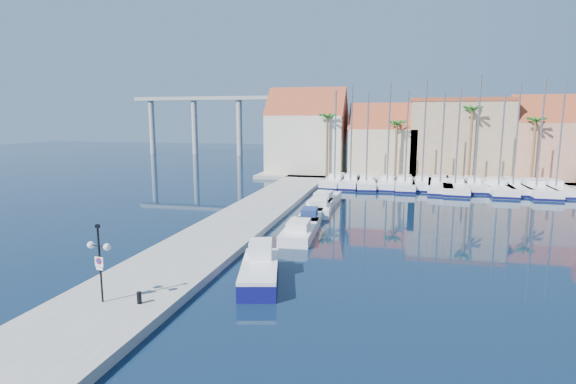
% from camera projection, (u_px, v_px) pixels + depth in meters
% --- Properties ---
extents(ground, '(260.00, 260.00, 0.00)m').
position_uv_depth(ground, '(320.00, 279.00, 25.89)').
color(ground, black).
rests_on(ground, ground).
extents(quay_west, '(6.00, 77.00, 0.50)m').
position_uv_depth(quay_west, '(247.00, 217.00, 40.87)').
color(quay_west, gray).
rests_on(quay_west, ground).
extents(shore_north, '(54.00, 16.00, 0.50)m').
position_uv_depth(shore_north, '(435.00, 176.00, 69.60)').
color(shore_north, gray).
rests_on(shore_north, ground).
extents(lamp_post, '(1.29, 0.46, 3.80)m').
position_uv_depth(lamp_post, '(99.00, 251.00, 21.00)').
color(lamp_post, black).
rests_on(lamp_post, quay_west).
extents(bollard, '(0.23, 0.23, 0.57)m').
position_uv_depth(bollard, '(139.00, 298.00, 21.16)').
color(bollard, black).
rests_on(bollard, quay_west).
extents(fishing_boat, '(3.36, 6.30, 2.10)m').
position_uv_depth(fishing_boat, '(260.00, 269.00, 25.39)').
color(fishing_boat, '#100F59').
rests_on(fishing_boat, ground).
extents(motorboat_west_0, '(2.57, 7.12, 1.40)m').
position_uv_depth(motorboat_west_0, '(300.00, 230.00, 35.00)').
color(motorboat_west_0, white).
rests_on(motorboat_west_0, ground).
extents(motorboat_west_1, '(2.31, 6.01, 1.40)m').
position_uv_depth(motorboat_west_1, '(310.00, 217.00, 39.67)').
color(motorboat_west_1, white).
rests_on(motorboat_west_1, ground).
extents(motorboat_west_2, '(2.84, 7.24, 1.40)m').
position_uv_depth(motorboat_west_2, '(320.00, 207.00, 44.22)').
color(motorboat_west_2, white).
rests_on(motorboat_west_2, ground).
extents(motorboat_west_3, '(2.74, 7.55, 1.40)m').
position_uv_depth(motorboat_west_3, '(325.00, 199.00, 48.50)').
color(motorboat_west_3, white).
rests_on(motorboat_west_3, ground).
extents(sailboat_0, '(3.23, 9.38, 12.77)m').
position_uv_depth(sailboat_0, '(335.00, 181.00, 61.50)').
color(sailboat_0, white).
rests_on(sailboat_0, ground).
extents(sailboat_1, '(2.71, 9.22, 13.56)m').
position_uv_depth(sailboat_1, '(351.00, 182.00, 61.04)').
color(sailboat_1, white).
rests_on(sailboat_1, ground).
extents(sailboat_2, '(3.10, 9.21, 12.27)m').
position_uv_depth(sailboat_2, '(366.00, 183.00, 60.18)').
color(sailboat_2, white).
rests_on(sailboat_2, ground).
extents(sailboat_3, '(2.59, 8.71, 13.52)m').
position_uv_depth(sailboat_3, '(387.00, 183.00, 59.73)').
color(sailboat_3, white).
rests_on(sailboat_3, ground).
extents(sailboat_4, '(2.50, 9.40, 12.57)m').
position_uv_depth(sailboat_4, '(405.00, 184.00, 59.09)').
color(sailboat_4, white).
rests_on(sailboat_4, ground).
extents(sailboat_5, '(2.98, 8.67, 13.91)m').
position_uv_depth(sailboat_5, '(422.00, 183.00, 59.34)').
color(sailboat_5, white).
rests_on(sailboat_5, ground).
extents(sailboat_6, '(3.81, 11.53, 12.33)m').
position_uv_depth(sailboat_6, '(440.00, 185.00, 58.20)').
color(sailboat_6, white).
rests_on(sailboat_6, ground).
extents(sailboat_7, '(3.95, 11.80, 12.86)m').
position_uv_depth(sailboat_7, '(455.00, 186.00, 57.38)').
color(sailboat_7, white).
rests_on(sailboat_7, ground).
extents(sailboat_8, '(2.77, 8.65, 14.43)m').
position_uv_depth(sailboat_8, '(473.00, 185.00, 57.93)').
color(sailboat_8, white).
rests_on(sailboat_8, ground).
extents(sailboat_9, '(3.15, 11.26, 11.96)m').
position_uv_depth(sailboat_9, '(497.00, 187.00, 56.25)').
color(sailboat_9, white).
rests_on(sailboat_9, ground).
extents(sailboat_10, '(3.04, 9.65, 13.31)m').
position_uv_depth(sailboat_10, '(511.00, 187.00, 56.61)').
color(sailboat_10, white).
rests_on(sailboat_10, ground).
extents(sailboat_11, '(3.12, 11.76, 13.81)m').
position_uv_depth(sailboat_11, '(534.00, 188.00, 55.31)').
color(sailboat_11, white).
rests_on(sailboat_11, ground).
extents(sailboat_12, '(2.61, 9.60, 13.58)m').
position_uv_depth(sailboat_12, '(554.00, 188.00, 55.31)').
color(sailboat_12, white).
rests_on(sailboat_12, ground).
extents(building_0, '(12.30, 9.00, 13.50)m').
position_uv_depth(building_0, '(307.00, 135.00, 72.22)').
color(building_0, beige).
rests_on(building_0, shore_north).
extents(building_1, '(10.30, 8.00, 11.00)m').
position_uv_depth(building_1, '(383.00, 143.00, 69.66)').
color(building_1, tan).
rests_on(building_1, shore_north).
extents(building_2, '(14.20, 10.20, 11.50)m').
position_uv_depth(building_2, '(457.00, 137.00, 67.94)').
color(building_2, '#9E8361').
rests_on(building_2, shore_north).
extents(building_3, '(10.30, 8.00, 12.00)m').
position_uv_depth(building_3, '(547.00, 141.00, 64.28)').
color(building_3, '#B6735C').
rests_on(building_3, shore_north).
extents(palm_0, '(2.60, 2.60, 10.15)m').
position_uv_depth(palm_0, '(327.00, 119.00, 66.09)').
color(palm_0, brown).
rests_on(palm_0, shore_north).
extents(palm_1, '(2.60, 2.60, 9.15)m').
position_uv_depth(palm_1, '(397.00, 125.00, 63.94)').
color(palm_1, brown).
rests_on(palm_1, shore_north).
extents(palm_2, '(2.60, 2.60, 11.15)m').
position_uv_depth(palm_2, '(473.00, 112.00, 61.34)').
color(palm_2, brown).
rests_on(palm_2, shore_north).
extents(palm_3, '(2.60, 2.60, 9.65)m').
position_uv_depth(palm_3, '(536.00, 122.00, 59.73)').
color(palm_3, brown).
rests_on(palm_3, shore_north).
extents(viaduct, '(48.00, 2.20, 14.45)m').
position_uv_depth(viaduct, '(220.00, 114.00, 111.88)').
color(viaduct, '#9E9E99').
rests_on(viaduct, ground).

